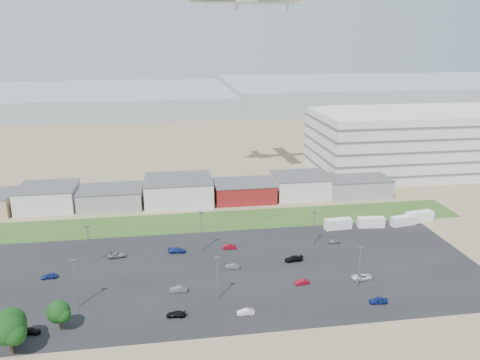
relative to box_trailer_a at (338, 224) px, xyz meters
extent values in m
plane|color=#857055|center=(-38.86, -40.88, -1.47)|extent=(700.00, 700.00, 0.00)
cube|color=black|center=(-33.86, -20.88, -1.47)|extent=(120.00, 50.00, 0.01)
cube|color=#2D491B|center=(-38.86, 11.12, -1.46)|extent=(160.00, 16.00, 0.02)
cube|color=silver|center=(51.14, 54.12, 11.03)|extent=(80.00, 40.00, 25.00)
imported|color=silver|center=(-5.09, -29.33, -0.85)|extent=(4.58, 2.26, 1.25)
imported|color=maroon|center=(-19.10, -29.45, -0.92)|extent=(3.51, 1.59, 1.12)
imported|color=navy|center=(-5.52, -39.36, -0.82)|extent=(3.95, 1.84, 1.31)
imported|color=black|center=(-47.28, -37.99, -0.92)|extent=(3.98, 2.04, 1.11)
imported|color=#595B5E|center=(-46.51, -28.45, -0.84)|extent=(3.95, 1.63, 1.27)
imported|color=navy|center=(-75.75, -18.09, -0.86)|extent=(3.73, 1.79, 1.23)
imported|color=navy|center=(-46.39, -8.94, -0.82)|extent=(4.66, 2.32, 1.30)
imported|color=#595B5E|center=(-33.50, -19.63, -0.91)|extent=(3.57, 1.64, 1.14)
imported|color=#A5A5AA|center=(-4.38, -9.56, -0.92)|extent=(3.26, 1.39, 1.10)
imported|color=#A5A5AA|center=(-61.49, -9.41, -0.85)|extent=(4.63, 2.48, 1.24)
imported|color=black|center=(-74.35, -39.53, -0.92)|extent=(3.95, 1.95, 1.11)
imported|color=maroon|center=(-32.77, -8.80, -0.88)|extent=(3.73, 1.58, 1.20)
imported|color=black|center=(-18.00, -18.12, -0.81)|extent=(4.72, 2.34, 1.32)
imported|color=silver|center=(-33.48, -39.34, -0.89)|extent=(3.55, 1.25, 1.17)
camera|label=1|loc=(-46.90, -119.70, 51.52)|focal=35.00mm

